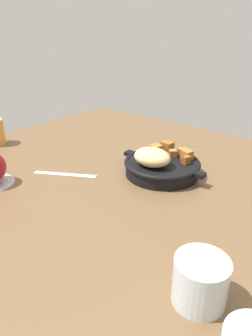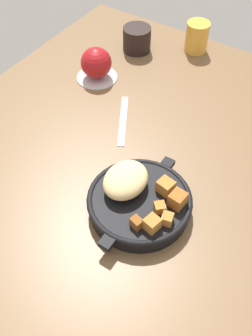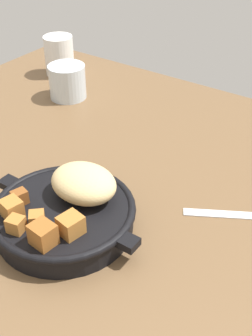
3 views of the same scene
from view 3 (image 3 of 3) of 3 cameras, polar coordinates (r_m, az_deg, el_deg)
The scene contains 5 objects.
ground_plane at distance 67.28cm, azimuth -1.33°, elevation -7.60°, with size 119.89×100.77×2.40cm, color brown.
cast_iron_skillet at distance 64.22cm, azimuth -7.73°, elevation -5.46°, with size 25.08×20.82×8.48cm.
butter_knife at distance 69.44cm, azimuth 14.80°, elevation -5.89°, with size 17.73×1.60×0.36cm, color silver.
water_glass_short at distance 100.27cm, azimuth -7.60°, elevation 11.03°, with size 8.16×8.16×7.45cm, color silver.
white_creamer_pitcher at distance 112.19cm, azimuth -8.64°, elevation 14.20°, with size 7.04×7.04×9.47cm, color white.
Camera 3 is at (29.32, -39.43, 44.76)cm, focal length 47.07 mm.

